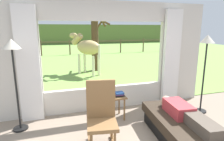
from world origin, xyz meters
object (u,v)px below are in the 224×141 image
at_px(reclining_person, 185,113).
at_px(recliner_sofa, 182,128).
at_px(book_stack, 119,94).
at_px(floor_lamp_left, 13,58).
at_px(potted_plant, 110,87).
at_px(side_table, 114,100).
at_px(rocking_chair, 102,116).
at_px(horse, 87,48).
at_px(floor_lamp_right, 206,51).
at_px(pasture_tree, 95,38).

bearing_deg(reclining_person, recliner_sofa, 96.47).
bearing_deg(book_stack, floor_lamp_left, 175.71).
xyz_separation_m(recliner_sofa, floor_lamp_left, (-2.80, 1.24, 1.20)).
distance_m(recliner_sofa, potted_plant, 1.62).
bearing_deg(floor_lamp_left, potted_plant, -0.78).
height_order(reclining_person, book_stack, reclining_person).
bearing_deg(book_stack, side_table, 143.85).
relative_size(reclining_person, book_stack, 7.08).
bearing_deg(rocking_chair, horse, 91.67).
bearing_deg(rocking_chair, book_stack, 63.37).
xyz_separation_m(side_table, floor_lamp_right, (2.06, -0.29, 1.03)).
bearing_deg(floor_lamp_left, recliner_sofa, -23.86).
distance_m(recliner_sofa, pasture_tree, 6.13).
distance_m(floor_lamp_right, pasture_tree, 5.32).
distance_m(rocking_chair, floor_lamp_left, 1.92).
height_order(reclining_person, rocking_chair, rocking_chair).
height_order(floor_lamp_left, horse, floor_lamp_left).
relative_size(book_stack, floor_lamp_right, 0.11).
bearing_deg(horse, floor_lamp_left, -150.65).
xyz_separation_m(rocking_chair, potted_plant, (0.43, 0.96, 0.16)).
height_order(recliner_sofa, rocking_chair, rocking_chair).
height_order(recliner_sofa, pasture_tree, pasture_tree).
bearing_deg(floor_lamp_right, rocking_chair, -166.50).
distance_m(reclining_person, horse, 5.47).
distance_m(floor_lamp_right, horse, 4.87).
relative_size(rocking_chair, floor_lamp_right, 0.62).
bearing_deg(floor_lamp_right, recliner_sofa, -143.57).
bearing_deg(floor_lamp_right, pasture_tree, 105.61).
height_order(potted_plant, floor_lamp_left, floor_lamp_left).
height_order(rocking_chair, floor_lamp_left, floor_lamp_left).
xyz_separation_m(rocking_chair, floor_lamp_right, (2.57, 0.62, 0.91)).
bearing_deg(rocking_chair, floor_lamp_right, 22.59).
bearing_deg(pasture_tree, reclining_person, -87.55).
distance_m(rocking_chair, pasture_tree, 5.93).
height_order(side_table, horse, horse).
xyz_separation_m(book_stack, pasture_tree, (0.54, 4.90, 0.94)).
xyz_separation_m(book_stack, horse, (0.06, 4.25, 0.59)).
bearing_deg(recliner_sofa, potted_plant, 135.01).
xyz_separation_m(rocking_chair, floor_lamp_left, (-1.40, 0.99, 0.88)).
height_order(side_table, potted_plant, potted_plant).
distance_m(rocking_chair, horse, 5.16).
relative_size(floor_lamp_left, floor_lamp_right, 0.98).
relative_size(rocking_chair, potted_plant, 3.50).
xyz_separation_m(reclining_person, horse, (-0.74, 5.38, 0.63)).
bearing_deg(potted_plant, floor_lamp_left, 179.22).
relative_size(recliner_sofa, side_table, 3.44).
bearing_deg(rocking_chair, potted_plant, 74.85).
height_order(side_table, book_stack, book_stack).
relative_size(reclining_person, potted_plant, 4.49).
relative_size(floor_lamp_left, horse, 1.02).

